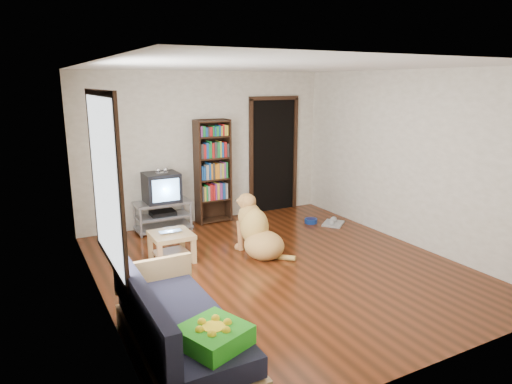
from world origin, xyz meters
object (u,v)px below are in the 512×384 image
sofa (177,333)px  dog (257,232)px  green_cushion (214,336)px  crt_tv (161,187)px  bookshelf (213,166)px  laptop (172,233)px  dog_bowl (311,221)px  tv_stand (163,215)px  coffee_table (171,241)px  grey_rag (333,224)px

sofa → dog: bearing=46.5°
green_cushion → crt_tv: bearing=57.8°
bookshelf → sofa: (-1.92, -3.72, -0.74)m
laptop → bookshelf: bookshelf is taller
green_cushion → sofa: sofa is taller
dog_bowl → dog: dog is taller
tv_stand → dog: 1.90m
laptop → coffee_table: size_ratio=0.56×
green_cushion → sofa: size_ratio=0.26×
laptop → dog: bearing=-14.6°
laptop → bookshelf: bearing=50.0°
green_cushion → dog_bowl: 4.70m
dog_bowl → sofa: size_ratio=0.12×
green_cushion → bookshelf: 4.67m
sofa → dog: 2.69m
bookshelf → coffee_table: 2.03m
sofa → coffee_table: size_ratio=3.27×
grey_rag → green_cushion: bearing=-138.9°
green_cushion → dog: dog is taller
dog → dog_bowl: bearing=29.2°
coffee_table → bookshelf: bearing=49.3°
laptop → dog: (1.17, -0.30, -0.09)m
green_cushion → tv_stand: bearing=57.8°
grey_rag → coffee_table: coffee_table is taller
grey_rag → sofa: sofa is taller
sofa → bookshelf: bearing=62.7°
bookshelf → dog: size_ratio=1.77×
green_cushion → tv_stand: 4.28m
grey_rag → sofa: 4.49m
dog_bowl → coffee_table: size_ratio=0.40×
grey_rag → crt_tv: (-2.71, 1.10, 0.73)m
tv_stand → dog: dog is taller
crt_tv → sofa: size_ratio=0.32×
sofa → coffee_table: bearing=73.3°
green_cushion → bookshelf: size_ratio=0.26×
laptop → tv_stand: size_ratio=0.34×
grey_rag → bookshelf: bearing=146.3°
dog_bowl → grey_rag: bearing=-39.8°
tv_stand → dog: size_ratio=0.89×
laptop → sofa: (-0.69, -2.25, -0.15)m
grey_rag → bookshelf: (-1.76, 1.17, 0.99)m
coffee_table → grey_rag: bearing=5.1°
laptop → coffee_table: bearing=90.1°
coffee_table → dog: (1.17, -0.33, 0.04)m
bookshelf → sofa: size_ratio=1.00×
coffee_table → dog: 1.21m
grey_rag → sofa: size_ratio=0.22×
crt_tv → bookshelf: bookshelf is taller
laptop → sofa: sofa is taller
tv_stand → dog_bowl: bearing=-19.0°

